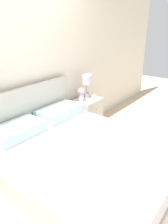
# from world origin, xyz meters

# --- Properties ---
(ground_plane) EXTENTS (12.00, 12.00, 0.00)m
(ground_plane) POSITION_xyz_m (0.00, 0.00, 0.00)
(ground_plane) COLOR #CCB28E
(wall_back) EXTENTS (8.00, 0.06, 2.60)m
(wall_back) POSITION_xyz_m (0.00, 0.07, 1.30)
(wall_back) COLOR silver
(wall_back) RESTS_ON ground_plane
(bed) EXTENTS (1.56, 2.02, 1.07)m
(bed) POSITION_xyz_m (0.00, -0.94, 0.31)
(bed) COLOR beige
(bed) RESTS_ON ground_plane
(nightstand) EXTENTS (0.46, 0.39, 0.62)m
(nightstand) POSITION_xyz_m (1.12, -0.20, 0.31)
(nightstand) COLOR silver
(nightstand) RESTS_ON ground_plane
(table_lamp) EXTENTS (0.18, 0.18, 0.41)m
(table_lamp) POSITION_xyz_m (1.18, -0.14, 0.91)
(table_lamp) COLOR #A8B2BC
(table_lamp) RESTS_ON nightstand
(flower_vase) EXTENTS (0.12, 0.12, 0.22)m
(flower_vase) POSITION_xyz_m (1.00, -0.17, 0.75)
(flower_vase) COLOR white
(flower_vase) RESTS_ON nightstand
(alarm_clock) EXTENTS (0.09, 0.04, 0.07)m
(alarm_clock) POSITION_xyz_m (1.19, -0.28, 0.66)
(alarm_clock) COLOR beige
(alarm_clock) RESTS_ON nightstand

